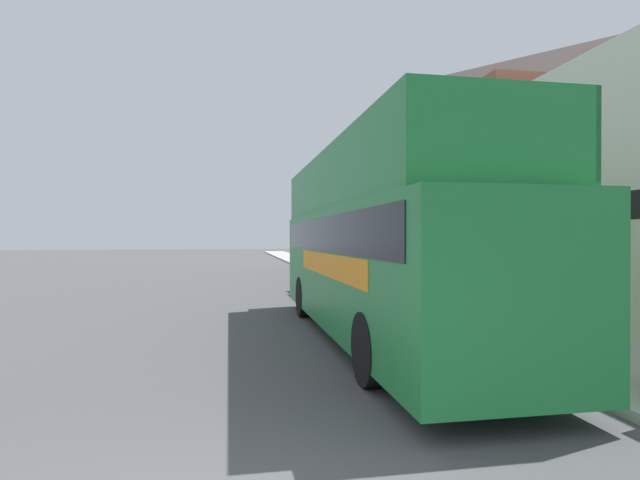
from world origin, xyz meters
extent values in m
plane|color=#4C4C4F|center=(0.00, 21.00, 0.00)|extent=(144.00, 144.00, 0.00)
cube|color=#ADAAA3|center=(6.48, 18.00, 0.07)|extent=(2.84, 108.00, 0.14)
cube|color=#935642|center=(10.90, 20.87, 3.53)|extent=(6.00, 21.34, 7.05)
pyramid|color=#473D38|center=(10.90, 20.87, 8.74)|extent=(6.00, 21.34, 3.37)
cube|color=#1E7A38|center=(3.46, 7.12, 1.52)|extent=(2.50, 10.94, 2.44)
cube|color=orange|center=(3.46, 6.57, 1.64)|extent=(2.48, 6.03, 0.45)
cube|color=black|center=(3.46, 7.12, 2.24)|extent=(2.52, 10.07, 0.70)
cube|color=#1E7A38|center=(3.46, 7.12, 2.79)|extent=(2.49, 10.07, 0.10)
cube|color=#1E7A38|center=(2.29, 7.11, 3.41)|extent=(0.15, 10.05, 1.13)
cube|color=#1E7A38|center=(4.63, 7.13, 3.41)|extent=(0.15, 10.05, 1.13)
cube|color=#1E7A38|center=(3.50, 2.13, 3.41)|extent=(2.42, 0.09, 1.13)
cube|color=#1E7A38|center=(3.43, 11.38, 3.41)|extent=(2.43, 1.55, 1.13)
cylinder|color=black|center=(2.35, 10.50, 0.55)|extent=(0.29, 1.09, 1.09)
cylinder|color=black|center=(4.52, 10.51, 0.55)|extent=(0.29, 1.09, 1.09)
cylinder|color=black|center=(2.40, 3.94, 0.55)|extent=(0.29, 1.09, 1.09)
cylinder|color=black|center=(4.57, 3.96, 0.55)|extent=(0.29, 1.09, 1.09)
cube|color=black|center=(3.93, 15.22, 0.50)|extent=(1.96, 4.24, 0.66)
cube|color=black|center=(3.94, 15.10, 1.09)|extent=(1.64, 2.07, 0.54)
cylinder|color=black|center=(3.06, 16.47, 0.31)|extent=(0.23, 0.62, 0.61)
cylinder|color=black|center=(4.68, 16.55, 0.31)|extent=(0.23, 0.62, 0.61)
cylinder|color=black|center=(3.19, 13.89, 0.31)|extent=(0.23, 0.62, 0.61)
cylinder|color=black|center=(4.80, 13.97, 0.31)|extent=(0.23, 0.62, 0.61)
cylinder|color=black|center=(5.75, 5.73, 1.97)|extent=(0.13, 0.13, 3.66)
cylinder|color=silver|center=(5.75, 5.73, 4.03)|extent=(0.32, 0.32, 0.45)
cone|color=black|center=(5.75, 5.73, 4.36)|extent=(0.35, 0.35, 0.22)
cylinder|color=black|center=(5.64, 14.18, 2.29)|extent=(0.13, 0.13, 4.30)
cylinder|color=silver|center=(5.64, 14.18, 4.66)|extent=(0.32, 0.32, 0.45)
cone|color=black|center=(5.64, 14.18, 5.00)|extent=(0.35, 0.35, 0.22)
camera|label=1|loc=(0.43, -3.10, 2.18)|focal=28.00mm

